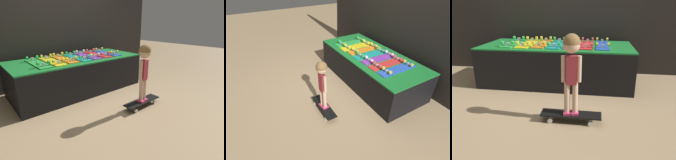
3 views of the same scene
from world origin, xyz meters
The scene contains 12 objects.
ground_plane centered at (0.00, 0.00, 0.00)m, with size 16.00×16.00×0.00m, color tan.
back_wall centered at (0.00, 1.35, 1.36)m, with size 5.06×0.10×2.71m.
display_rack centered at (0.00, 0.65, 0.31)m, with size 2.32×1.03×0.61m.
skateboard_green_on_rack centered at (-0.70, 0.63, 0.63)m, with size 0.19×0.76×0.09m.
skateboard_yellow_on_rack centered at (-0.47, 0.63, 0.63)m, with size 0.19×0.76×0.09m.
skateboard_orange_on_rack centered at (-0.23, 0.66, 0.63)m, with size 0.19×0.76×0.09m.
skateboard_teal_on_rack centered at (0.00, 0.63, 0.63)m, with size 0.19×0.76×0.09m.
skateboard_purple_on_rack centered at (0.23, 0.66, 0.63)m, with size 0.19×0.76×0.09m.
skateboard_red_on_rack centered at (0.47, 0.65, 0.63)m, with size 0.19×0.76×0.09m.
skateboard_blue_on_rack centered at (0.70, 0.66, 0.63)m, with size 0.19×0.76×0.09m.
skateboard_on_floor centered at (0.38, -0.61, 0.07)m, with size 0.66×0.18×0.09m.
child centered at (0.38, -0.61, 0.69)m, with size 0.20×0.17×0.86m.
Camera 1 is at (-1.57, -2.16, 1.26)m, focal length 28.00 mm.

